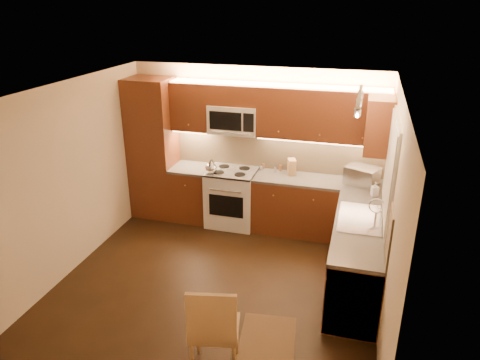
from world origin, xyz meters
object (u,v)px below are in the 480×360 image
(sink, at_px, (361,213))
(kettle, at_px, (211,166))
(soap_bottle, at_px, (375,189))
(stove, at_px, (232,197))
(microwave, at_px, (234,119))
(knife_block, at_px, (292,167))
(toaster_oven, at_px, (362,176))
(dining_chair, at_px, (215,326))

(sink, relative_size, kettle, 3.89)
(soap_bottle, bearing_deg, stove, 149.60)
(microwave, height_order, sink, microwave)
(soap_bottle, bearing_deg, knife_block, 137.21)
(stove, distance_m, soap_bottle, 2.26)
(sink, distance_m, knife_block, 1.67)
(knife_block, bearing_deg, stove, 170.20)
(sink, distance_m, toaster_oven, 1.16)
(knife_block, distance_m, dining_chair, 3.25)
(microwave, distance_m, soap_bottle, 2.33)
(stove, relative_size, toaster_oven, 2.06)
(sink, bearing_deg, microwave, 147.79)
(sink, height_order, soap_bottle, soap_bottle)
(toaster_oven, distance_m, knife_block, 1.06)
(microwave, bearing_deg, soap_bottle, -12.24)
(kettle, relative_size, knife_block, 0.90)
(kettle, distance_m, soap_bottle, 2.45)
(toaster_oven, bearing_deg, soap_bottle, -39.17)
(microwave, xyz_separation_m, dining_chair, (0.74, -3.19, -1.20))
(toaster_oven, relative_size, knife_block, 1.82)
(stove, bearing_deg, microwave, 90.00)
(knife_block, bearing_deg, soap_bottle, -40.05)
(kettle, xyz_separation_m, toaster_oven, (2.26, 0.21, 0.00))
(stove, xyz_separation_m, sink, (2.00, -1.12, 0.52))
(knife_block, height_order, soap_bottle, knife_block)
(stove, bearing_deg, sink, -29.36)
(microwave, bearing_deg, toaster_oven, -3.08)
(sink, bearing_deg, toaster_oven, 91.06)
(stove, xyz_separation_m, microwave, (0.00, 0.14, 1.26))
(sink, relative_size, toaster_oven, 1.93)
(microwave, distance_m, toaster_oven, 2.10)
(microwave, distance_m, kettle, 0.81)
(soap_bottle, bearing_deg, toaster_oven, 95.72)
(microwave, relative_size, kettle, 3.44)
(stove, height_order, knife_block, knife_block)
(stove, relative_size, kettle, 4.16)
(sink, height_order, kettle, kettle)
(knife_block, bearing_deg, kettle, 176.59)
(sink, xyz_separation_m, soap_bottle, (0.17, 0.79, 0.02))
(microwave, relative_size, knife_block, 3.10)
(sink, height_order, toaster_oven, toaster_oven)
(stove, xyz_separation_m, toaster_oven, (1.98, 0.03, 0.57))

